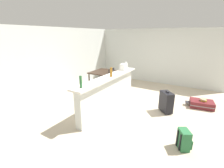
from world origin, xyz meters
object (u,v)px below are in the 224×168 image
suitcase_flat_maroon (201,104)px  book_stack (204,100)px  bottle_white (126,65)px  grocery_bag (124,67)px  suitcase_upright_black (166,102)px  bottle_amber (111,72)px  bottle_green (81,82)px  backpack_green (184,140)px  dining_chair_near_partition (114,79)px  dining_table (102,73)px

suitcase_flat_maroon → book_stack: size_ratio=3.48×
book_stack → bottle_white: bearing=98.8°
book_stack → grocery_bag: bearing=104.0°
grocery_bag → suitcase_upright_black: (-0.33, -1.60, -0.83)m
bottle_amber → suitcase_flat_maroon: size_ratio=0.31×
bottle_green → backpack_green: bearing=-78.8°
bottle_green → bottle_white: size_ratio=1.15×
backpack_green → book_stack: size_ratio=1.68×
grocery_bag → suitcase_flat_maroon: grocery_bag is taller
bottle_green → suitcase_upright_black: size_ratio=0.43×
bottle_amber → bottle_white: 1.24m
bottle_amber → suitcase_upright_black: bearing=-65.8°
bottle_white → dining_chair_near_partition: (0.27, 0.67, -0.66)m
grocery_bag → suitcase_flat_maroon: bearing=-76.5°
bottle_amber → grocery_bag: 1.00m
suitcase_flat_maroon → backpack_green: (-2.37, 0.22, 0.09)m
book_stack → bottle_amber: bearing=123.7°
bottle_green → grocery_bag: bearing=0.4°
dining_chair_near_partition → backpack_green: dining_chair_near_partition is taller
grocery_bag → backpack_green: bearing=-127.7°
grocery_bag → book_stack: grocery_bag is taller
bottle_amber → suitcase_upright_black: 1.85m
bottle_amber → bottle_white: (1.24, 0.12, -0.01)m
dining_chair_near_partition → backpack_green: 3.76m
suitcase_upright_black → book_stack: size_ratio=2.68×
grocery_bag → book_stack: bearing=-76.0°
bottle_amber → grocery_bag: (1.00, 0.10, -0.03)m
grocery_bag → backpack_green: size_ratio=0.62×
bottle_amber → suitcase_upright_black: (0.67, -1.50, -0.85)m
bottle_green → bottle_amber: bearing=-3.8°
suitcase_flat_maroon → book_stack: (0.03, -0.04, 0.15)m
bottle_white → book_stack: size_ratio=1.00×
bottle_white → suitcase_flat_maroon: 2.78m
grocery_bag → suitcase_flat_maroon: 2.79m
grocery_bag → dining_chair_near_partition: (0.51, 0.70, -0.64)m
grocery_bag → dining_table: size_ratio=0.24×
suitcase_upright_black → book_stack: 1.35m
backpack_green → suitcase_flat_maroon: bearing=-5.4°
suitcase_flat_maroon → bottle_white: bearing=98.2°
dining_chair_near_partition → suitcase_upright_black: (-0.83, -2.29, -0.19)m
dining_chair_near_partition → backpack_green: bearing=-127.3°
dining_chair_near_partition → backpack_green: size_ratio=2.21×
grocery_bag → dining_table: (0.57, 1.29, -0.51)m
grocery_bag → dining_chair_near_partition: size_ratio=0.28×
grocery_bag → dining_table: bearing=66.1°
bottle_green → book_stack: 3.93m
suitcase_flat_maroon → suitcase_upright_black: suitcase_upright_black is taller
suitcase_flat_maroon → book_stack: bearing=-47.9°
suitcase_flat_maroon → grocery_bag: bearing=103.5°
suitcase_upright_black → book_stack: suitcase_upright_black is taller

